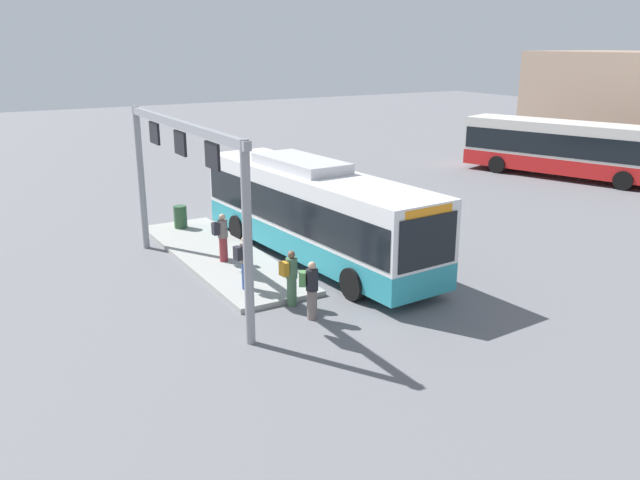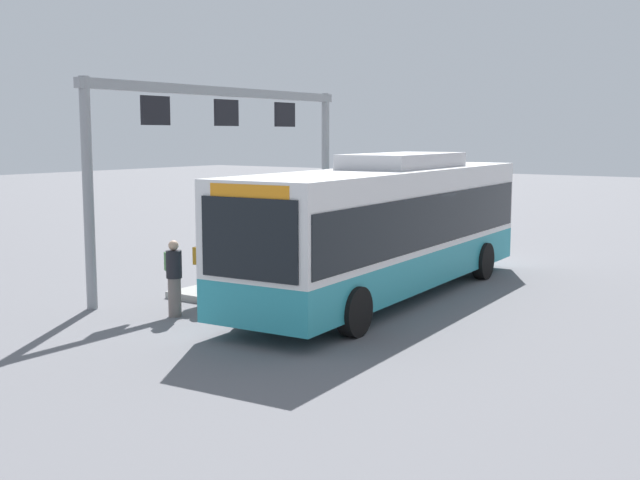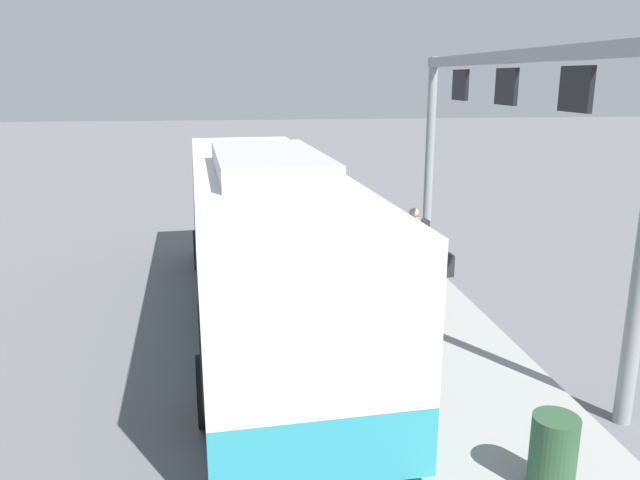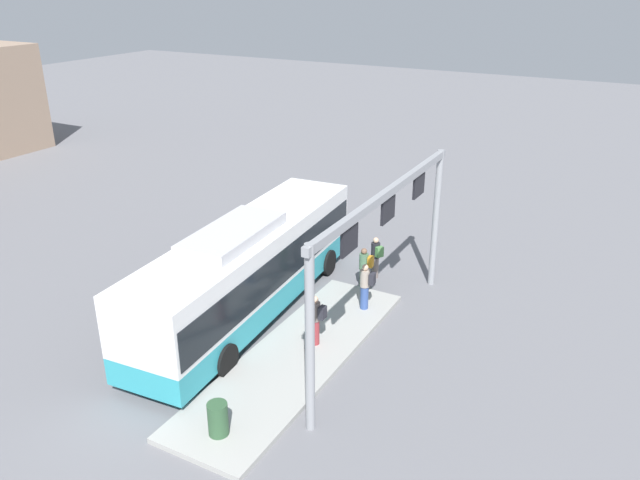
% 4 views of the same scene
% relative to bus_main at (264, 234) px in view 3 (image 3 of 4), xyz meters
% --- Properties ---
extents(ground_plane, '(120.00, 120.00, 0.00)m').
position_rel_bus_main_xyz_m(ground_plane, '(0.01, 0.00, -1.81)').
color(ground_plane, slate).
extents(platform_curb, '(10.00, 2.80, 0.16)m').
position_rel_bus_main_xyz_m(platform_curb, '(-1.71, -2.87, -1.73)').
color(platform_curb, '#9E9E99').
rests_on(platform_curb, ground).
extents(bus_main, '(11.50, 3.30, 3.46)m').
position_rel_bus_main_xyz_m(bus_main, '(0.00, 0.00, 0.00)').
color(bus_main, teal).
rests_on(bus_main, ground).
extents(person_boarding, '(0.54, 0.61, 1.67)m').
position_rel_bus_main_xyz_m(person_boarding, '(4.53, -2.70, -0.92)').
color(person_boarding, slate).
rests_on(person_boarding, ground).
extents(person_waiting_near, '(0.37, 0.55, 1.67)m').
position_rel_bus_main_xyz_m(person_waiting_near, '(1.89, -3.48, -0.76)').
color(person_waiting_near, '#334C8C').
rests_on(person_waiting_near, platform_curb).
extents(person_waiting_mid, '(0.38, 0.56, 1.67)m').
position_rel_bus_main_xyz_m(person_waiting_mid, '(3.42, -2.74, -0.92)').
color(person_waiting_mid, '#476B4C').
rests_on(person_waiting_mid, ground).
extents(person_waiting_far, '(0.35, 0.53, 1.67)m').
position_rel_bus_main_xyz_m(person_waiting_far, '(-0.89, -3.08, -0.76)').
color(person_waiting_far, maroon).
rests_on(person_waiting_far, platform_curb).
extents(platform_sign_gantry, '(9.72, 0.24, 5.20)m').
position_rel_bus_main_xyz_m(platform_sign_gantry, '(0.42, -4.77, 1.96)').
color(platform_sign_gantry, gray).
rests_on(platform_sign_gantry, ground).
extents(trash_bin, '(0.52, 0.52, 0.90)m').
position_rel_bus_main_xyz_m(trash_bin, '(-5.69, -2.94, -1.20)').
color(trash_bin, '#2D5133').
rests_on(trash_bin, platform_curb).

